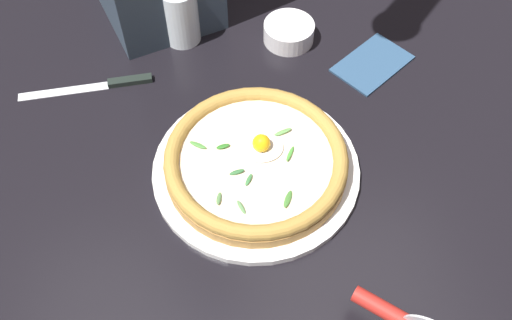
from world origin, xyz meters
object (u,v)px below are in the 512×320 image
object	(u,v)px
pizza_cutter	(403,320)
table_knife	(106,84)
drinking_glass	(181,19)
pizza	(256,160)
side_bowl	(289,32)
folded_napkin	(373,63)

from	to	relation	value
pizza_cutter	table_knife	bearing A→B (deg)	-52.31
drinking_glass	pizza_cutter	bearing A→B (deg)	111.84
pizza	pizza_cutter	world-z (taller)	pizza_cutter
pizza	side_bowl	size ratio (longest dim) A/B	3.00
side_bowl	table_knife	world-z (taller)	side_bowl
table_knife	folded_napkin	xyz separation A→B (m)	(-0.48, 0.01, 0.00)
table_knife	side_bowl	bearing A→B (deg)	-167.99
side_bowl	drinking_glass	size ratio (longest dim) A/B	0.86
pizza_cutter	table_knife	size ratio (longest dim) A/B	0.53
table_knife	folded_napkin	distance (m)	0.48
pizza	side_bowl	world-z (taller)	pizza
pizza_cutter	folded_napkin	distance (m)	0.50
pizza_cutter	folded_napkin	xyz separation A→B (m)	(-0.10, -0.49, -0.04)
pizza_cutter	drinking_glass	bearing A→B (deg)	-68.16
folded_napkin	side_bowl	bearing A→B (deg)	-31.38
pizza_cutter	pizza	bearing A→B (deg)	-62.19
side_bowl	drinking_glass	bearing A→B (deg)	-9.34
pizza	side_bowl	xyz separation A→B (m)	(-0.10, -0.29, -0.01)
pizza	side_bowl	distance (m)	0.31
side_bowl	folded_napkin	world-z (taller)	side_bowl
pizza	folded_napkin	xyz separation A→B (m)	(-0.25, -0.21, -0.03)
drinking_glass	pizza	bearing A→B (deg)	106.24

